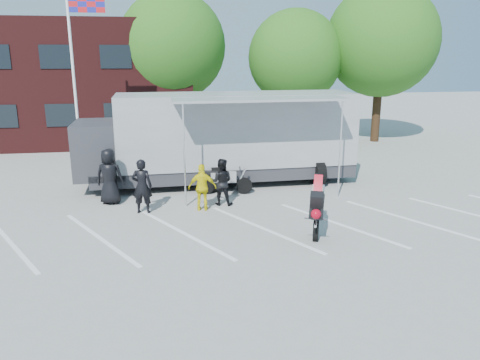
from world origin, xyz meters
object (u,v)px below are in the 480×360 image
object	(u,v)px
tree_right	(382,41)
spectator_hivis	(202,187)
spectator_leather_b	(142,186)
spectator_leather_c	(221,182)
transporter_truck	(224,183)
parked_motorcycle	(225,194)
spectator_leather_a	(110,176)
flagpole	(78,56)
stunt_bike_rider	(316,232)
tree_left	(172,46)
tree_mid	(295,58)

from	to	relation	value
tree_right	spectator_hivis	size ratio (longest dim) A/B	5.72
spectator_leather_b	spectator_leather_c	world-z (taller)	spectator_leather_b
transporter_truck	spectator_hivis	size ratio (longest dim) A/B	7.15
tree_right	parked_motorcycle	distance (m)	15.42
tree_right	spectator_hivis	bearing A→B (deg)	-134.96
tree_right	spectator_leather_a	distance (m)	18.47
flagpole	stunt_bike_rider	world-z (taller)	flagpole
spectator_leather_c	spectator_hivis	bearing A→B (deg)	52.65
flagpole	transporter_truck	size ratio (longest dim) A/B	0.70
parked_motorcycle	stunt_bike_rider	xyz separation A→B (m)	(2.16, -4.37, 0.00)
tree_left	stunt_bike_rider	distance (m)	16.93
tree_right	spectator_leather_a	size ratio (longest dim) A/B	4.61
tree_right	spectator_leather_b	xyz separation A→B (m)	(-13.44, -11.41, -4.96)
stunt_bike_rider	spectator_leather_b	distance (m)	5.85
flagpole	spectator_leather_b	size ratio (longest dim) A/B	4.38
spectator_leather_c	tree_left	bearing A→B (deg)	-67.94
tree_mid	stunt_bike_rider	distance (m)	15.72
tree_mid	transporter_truck	xyz separation A→B (m)	(-5.29, -8.64, -4.94)
stunt_bike_rider	spectator_leather_a	xyz separation A→B (m)	(-6.29, 3.84, 0.99)
tree_mid	parked_motorcycle	world-z (taller)	tree_mid
transporter_truck	parked_motorcycle	xyz separation A→B (m)	(-0.17, -1.55, 0.00)
tree_left	spectator_leather_c	distance (m)	13.39
flagpole	spectator_leather_b	world-z (taller)	flagpole
spectator_leather_b	spectator_hivis	size ratio (longest dim) A/B	1.14
flagpole	spectator_leather_b	bearing A→B (deg)	-67.92
tree_mid	parked_motorcycle	distance (m)	12.57
spectator_leather_c	spectator_hivis	xyz separation A→B (m)	(-0.70, -0.52, -0.03)
tree_left	spectator_hivis	xyz separation A→B (m)	(0.54, -12.97, -4.77)
transporter_truck	spectator_leather_a	xyz separation A→B (m)	(-4.30, -2.08, 0.99)
tree_right	stunt_bike_rider	xyz separation A→B (m)	(-8.30, -14.06, -5.88)
flagpole	spectator_leather_a	distance (m)	7.21
spectator_leather_c	tree_right	bearing A→B (deg)	-118.12
spectator_leather_b	spectator_leather_a	bearing A→B (deg)	-35.70
spectator_hivis	transporter_truck	bearing A→B (deg)	-102.81
spectator_leather_b	parked_motorcycle	bearing A→B (deg)	-139.53
tree_left	spectator_leather_c	world-z (taller)	tree_left
tree_mid	spectator_leather_c	distance (m)	13.47
transporter_truck	spectator_leather_c	bearing A→B (deg)	-101.09
spectator_leather_c	transporter_truck	bearing A→B (deg)	-83.03
parked_motorcycle	transporter_truck	bearing A→B (deg)	1.77
tree_right	stunt_bike_rider	size ratio (longest dim) A/B	4.59
spectator_leather_a	spectator_leather_c	xyz separation A→B (m)	(3.84, -0.74, -0.17)
tree_mid	spectator_hivis	bearing A→B (deg)	-118.33
tree_mid	spectator_hivis	world-z (taller)	tree_mid
spectator_leather_a	spectator_leather_c	world-z (taller)	spectator_leather_a
spectator_leather_a	spectator_hivis	size ratio (longest dim) A/B	1.24
spectator_hivis	spectator_leather_c	bearing A→B (deg)	-137.18
tree_left	spectator_leather_c	bearing A→B (deg)	-84.28
flagpole	stunt_bike_rider	size ratio (longest dim) A/B	4.03
parked_motorcycle	spectator_leather_a	size ratio (longest dim) A/B	1.06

